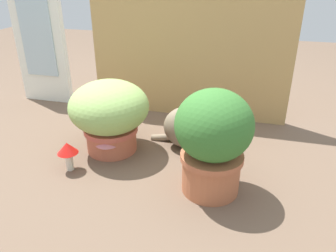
{
  "coord_description": "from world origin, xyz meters",
  "views": [
    {
      "loc": [
        0.49,
        -1.3,
        0.85
      ],
      "look_at": [
        0.14,
        0.0,
        0.18
      ],
      "focal_mm": 35.67,
      "sensor_mm": 36.0,
      "label": 1
    }
  ],
  "objects": [
    {
      "name": "grass_planter",
      "position": [
        -0.15,
        0.03,
        0.2
      ],
      "size": [
        0.38,
        0.38,
        0.36
      ],
      "color": "#B96045",
      "rests_on": "ground"
    },
    {
      "name": "leafy_planter",
      "position": [
        0.37,
        -0.17,
        0.24
      ],
      "size": [
        0.3,
        0.3,
        0.43
      ],
      "color": "#B36441",
      "rests_on": "ground"
    },
    {
      "name": "mushroom_ornament_pink",
      "position": [
        -0.14,
        -0.05,
        0.1
      ],
      "size": [
        0.12,
        0.12,
        0.14
      ],
      "color": "#EDE2C4",
      "rests_on": "ground"
    },
    {
      "name": "cat",
      "position": [
        0.23,
        0.15,
        0.12
      ],
      "size": [
        0.38,
        0.18,
        0.32
      ],
      "color": "#82725C",
      "rests_on": "ground"
    },
    {
      "name": "mushroom_ornament_red",
      "position": [
        -0.26,
        -0.19,
        0.1
      ],
      "size": [
        0.09,
        0.09,
        0.14
      ],
      "color": "beige",
      "rests_on": "ground"
    },
    {
      "name": "cardboard_backdrop",
      "position": [
        0.12,
        0.55,
        0.42
      ],
      "size": [
        1.16,
        0.03,
        0.85
      ],
      "primitive_type": "cube",
      "color": "tan",
      "rests_on": "ground"
    },
    {
      "name": "ground_plane",
      "position": [
        0.0,
        0.0,
        0.0
      ],
      "size": [
        6.0,
        6.0,
        0.0
      ],
      "primitive_type": "plane",
      "color": "brown"
    },
    {
      "name": "window_panel_white",
      "position": [
        -0.84,
        0.55,
        0.4
      ],
      "size": [
        0.34,
        0.05,
        0.79
      ],
      "color": "white",
      "rests_on": "ground"
    }
  ]
}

